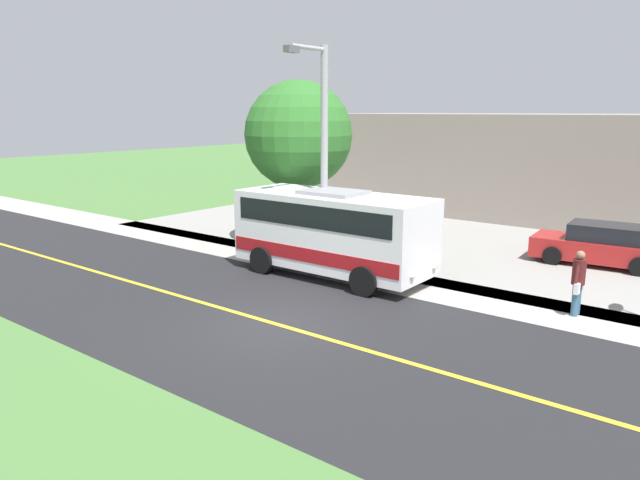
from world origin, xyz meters
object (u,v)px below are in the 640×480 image
parked_car_near (602,245)px  commercial_building (528,163)px  pedestrian_with_bags (578,281)px  street_light_pole (322,149)px  tree_curbside (299,135)px  shuttle_bus_front (333,229)px

parked_car_near → commercial_building: bearing=-148.6°
commercial_building → parked_car_near: bearing=31.4°
pedestrian_with_bags → commercial_building: commercial_building is taller
pedestrian_with_bags → street_light_pole: size_ratio=0.24×
street_light_pole → tree_curbside: street_light_pole is taller
pedestrian_with_bags → tree_curbside: tree_curbside is taller
pedestrian_with_bags → commercial_building: size_ratio=0.08×
parked_car_near → tree_curbside: bearing=-69.1°
street_light_pole → parked_car_near: (-6.51, 7.30, -3.37)m
shuttle_bus_front → street_light_pole: street_light_pole is taller
shuttle_bus_front → tree_curbside: bearing=-126.9°
pedestrian_with_bags → parked_car_near: pedestrian_with_bags is taller
pedestrian_with_bags → commercial_building: (-16.02, -6.89, 1.62)m
parked_car_near → street_light_pole: bearing=-48.3°
street_light_pole → parked_car_near: size_ratio=1.62×
street_light_pole → parked_car_near: bearing=131.7°
parked_car_near → commercial_building: (-10.03, -6.12, 1.86)m
parked_car_near → commercial_building: 11.90m
shuttle_bus_front → pedestrian_with_bags: 7.41m
shuttle_bus_front → parked_car_near: (-6.84, 6.57, -0.86)m
street_light_pole → commercial_building: (-16.53, 1.18, -1.50)m
pedestrian_with_bags → tree_curbside: (-2.02, -11.17, 3.41)m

